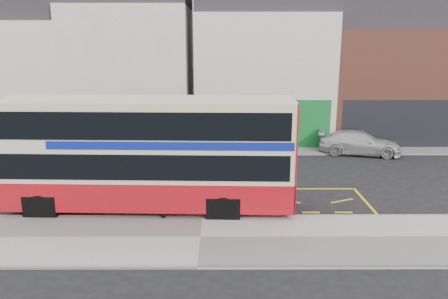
{
  "coord_description": "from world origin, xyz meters",
  "views": [
    {
      "loc": [
        0.79,
        -16.33,
        6.76
      ],
      "look_at": [
        0.84,
        2.0,
        2.22
      ],
      "focal_mm": 35.0,
      "sensor_mm": 36.0,
      "label": 1
    }
  ],
  "objects_px": {
    "bus_stop_post": "(164,168)",
    "car_silver": "(73,149)",
    "street_tree_right": "(298,96)",
    "car_grey": "(179,143)",
    "car_white": "(359,143)",
    "double_decker_bus": "(150,153)"
  },
  "relations": [
    {
      "from": "car_silver",
      "to": "double_decker_bus",
      "type": "bearing_deg",
      "value": -147.69
    },
    {
      "from": "double_decker_bus",
      "to": "car_grey",
      "type": "bearing_deg",
      "value": 90.03
    },
    {
      "from": "bus_stop_post",
      "to": "car_grey",
      "type": "relative_size",
      "value": 0.73
    },
    {
      "from": "car_grey",
      "to": "car_white",
      "type": "relative_size",
      "value": 0.93
    },
    {
      "from": "car_grey",
      "to": "car_white",
      "type": "distance_m",
      "value": 11.05
    },
    {
      "from": "car_grey",
      "to": "car_silver",
      "type": "bearing_deg",
      "value": 81.46
    },
    {
      "from": "double_decker_bus",
      "to": "street_tree_right",
      "type": "distance_m",
      "value": 14.13
    },
    {
      "from": "street_tree_right",
      "to": "bus_stop_post",
      "type": "bearing_deg",
      "value": -119.16
    },
    {
      "from": "car_silver",
      "to": "street_tree_right",
      "type": "height_order",
      "value": "street_tree_right"
    },
    {
      "from": "car_silver",
      "to": "street_tree_right",
      "type": "bearing_deg",
      "value": -78.61
    },
    {
      "from": "car_silver",
      "to": "car_grey",
      "type": "distance_m",
      "value": 6.2
    },
    {
      "from": "street_tree_right",
      "to": "car_grey",
      "type": "bearing_deg",
      "value": -159.47
    },
    {
      "from": "double_decker_bus",
      "to": "bus_stop_post",
      "type": "distance_m",
      "value": 1.42
    },
    {
      "from": "bus_stop_post",
      "to": "street_tree_right",
      "type": "height_order",
      "value": "street_tree_right"
    },
    {
      "from": "bus_stop_post",
      "to": "car_white",
      "type": "height_order",
      "value": "bus_stop_post"
    },
    {
      "from": "car_silver",
      "to": "car_white",
      "type": "bearing_deg",
      "value": -89.83
    },
    {
      "from": "car_grey",
      "to": "street_tree_right",
      "type": "bearing_deg",
      "value": -87.8
    },
    {
      "from": "double_decker_bus",
      "to": "car_white",
      "type": "distance_m",
      "value": 14.68
    },
    {
      "from": "bus_stop_post",
      "to": "car_silver",
      "type": "bearing_deg",
      "value": 123.13
    },
    {
      "from": "street_tree_right",
      "to": "car_white",
      "type": "bearing_deg",
      "value": -36.15
    },
    {
      "from": "double_decker_bus",
      "to": "car_white",
      "type": "bearing_deg",
      "value": 40.89
    },
    {
      "from": "car_silver",
      "to": "car_grey",
      "type": "bearing_deg",
      "value": -84.71
    }
  ]
}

